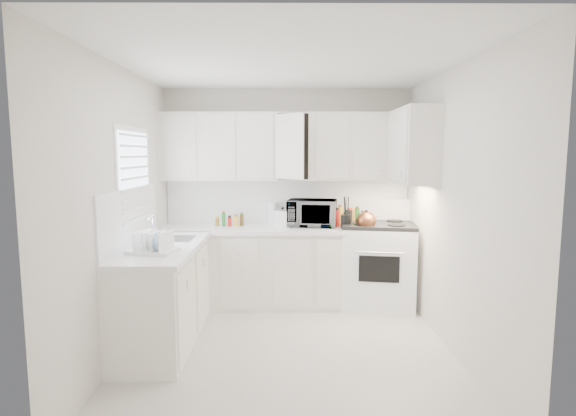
{
  "coord_description": "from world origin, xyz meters",
  "views": [
    {
      "loc": [
        -0.03,
        -4.09,
        1.82
      ],
      "look_at": [
        0.0,
        0.7,
        1.25
      ],
      "focal_mm": 28.57,
      "sensor_mm": 36.0,
      "label": 1
    }
  ],
  "objects_px": {
    "rice_cooker": "(283,217)",
    "stove": "(378,253)",
    "microwave": "(312,210)",
    "utensil_crock": "(346,212)",
    "tea_kettle": "(366,220)",
    "dish_rack": "(153,240)"
  },
  "relations": [
    {
      "from": "rice_cooker",
      "to": "stove",
      "type": "bearing_deg",
      "value": 1.72
    },
    {
      "from": "microwave",
      "to": "utensil_crock",
      "type": "height_order",
      "value": "microwave"
    },
    {
      "from": "microwave",
      "to": "rice_cooker",
      "type": "xyz_separation_m",
      "value": [
        -0.36,
        -0.03,
        -0.08
      ]
    },
    {
      "from": "tea_kettle",
      "to": "dish_rack",
      "type": "distance_m",
      "value": 2.41
    },
    {
      "from": "rice_cooker",
      "to": "dish_rack",
      "type": "bearing_deg",
      "value": -121.1
    },
    {
      "from": "utensil_crock",
      "to": "dish_rack",
      "type": "relative_size",
      "value": 0.97
    },
    {
      "from": "stove",
      "to": "utensil_crock",
      "type": "bearing_deg",
      "value": -160.95
    },
    {
      "from": "microwave",
      "to": "utensil_crock",
      "type": "distance_m",
      "value": 0.43
    },
    {
      "from": "stove",
      "to": "rice_cooker",
      "type": "relative_size",
      "value": 5.51
    },
    {
      "from": "tea_kettle",
      "to": "rice_cooker",
      "type": "distance_m",
      "value": 0.99
    },
    {
      "from": "microwave",
      "to": "dish_rack",
      "type": "height_order",
      "value": "microwave"
    },
    {
      "from": "rice_cooker",
      "to": "utensil_crock",
      "type": "bearing_deg",
      "value": -6.04
    },
    {
      "from": "tea_kettle",
      "to": "utensil_crock",
      "type": "distance_m",
      "value": 0.25
    },
    {
      "from": "rice_cooker",
      "to": "utensil_crock",
      "type": "relative_size",
      "value": 0.6
    },
    {
      "from": "microwave",
      "to": "dish_rack",
      "type": "xyz_separation_m",
      "value": [
        -1.49,
        -1.49,
        -0.08
      ]
    },
    {
      "from": "tea_kettle",
      "to": "microwave",
      "type": "xyz_separation_m",
      "value": [
        -0.6,
        0.29,
        0.08
      ]
    },
    {
      "from": "utensil_crock",
      "to": "dish_rack",
      "type": "height_order",
      "value": "utensil_crock"
    },
    {
      "from": "tea_kettle",
      "to": "dish_rack",
      "type": "bearing_deg",
      "value": -158.36
    },
    {
      "from": "microwave",
      "to": "rice_cooker",
      "type": "distance_m",
      "value": 0.37
    },
    {
      "from": "tea_kettle",
      "to": "utensil_crock",
      "type": "height_order",
      "value": "utensil_crock"
    },
    {
      "from": "stove",
      "to": "tea_kettle",
      "type": "distance_m",
      "value": 0.49
    },
    {
      "from": "stove",
      "to": "utensil_crock",
      "type": "xyz_separation_m",
      "value": [
        -0.4,
        -0.07,
        0.5
      ]
    }
  ]
}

